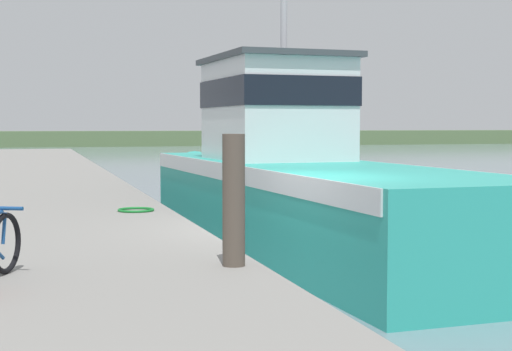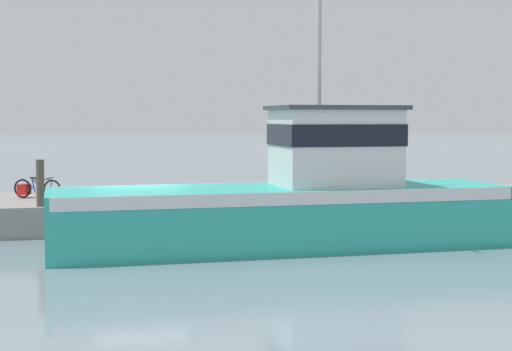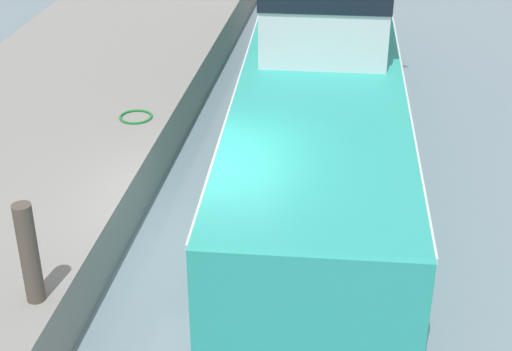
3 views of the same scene
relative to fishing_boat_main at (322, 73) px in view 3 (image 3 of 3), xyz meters
The scene contains 4 objects.
ground_plane 5.00m from the fishing_boat_main, 107.72° to the right, with size 320.00×320.00×0.00m, color gray.
fishing_boat_main is the anchor object (origin of this frame).
mooring_post 8.04m from the fishing_boat_main, 112.72° to the right, with size 0.24×0.24×1.41m, color #51473D.
hose_coil 3.88m from the fishing_boat_main, 152.67° to the right, with size 0.64×0.64×0.04m, color #197A2D.
Camera 3 is at (2.37, -10.43, 7.22)m, focal length 55.00 mm.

